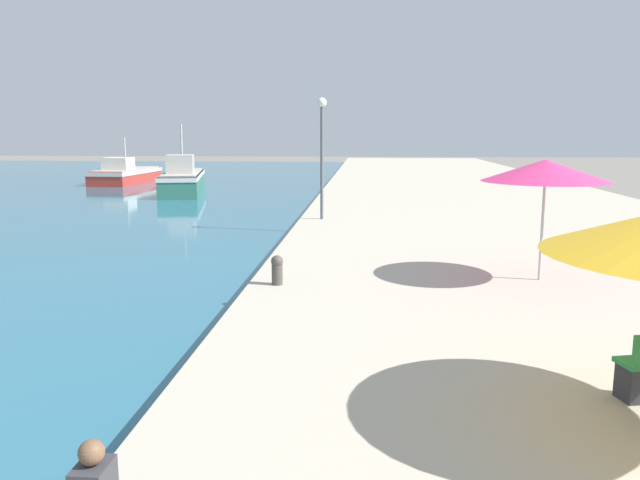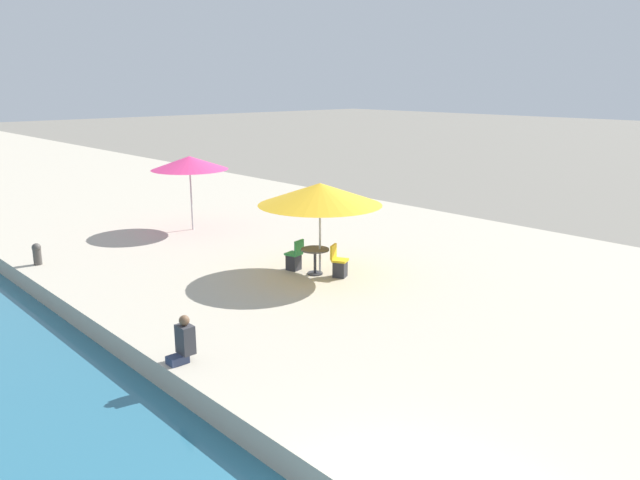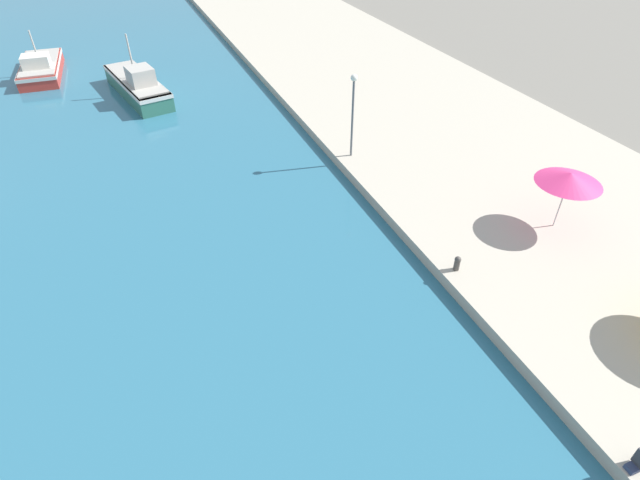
% 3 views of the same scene
% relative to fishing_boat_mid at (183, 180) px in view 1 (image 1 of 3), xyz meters
% --- Properties ---
extents(quay_promenade, '(16.00, 90.00, 0.57)m').
position_rel_fishing_boat_mid_xyz_m(quay_promenade, '(17.05, -3.17, -0.61)').
color(quay_promenade, '#BCB29E').
rests_on(quay_promenade, ground_plane).
extents(fishing_boat_mid, '(4.01, 8.89, 4.31)m').
position_rel_fishing_boat_mid_xyz_m(fishing_boat_mid, '(0.00, 0.00, 0.00)').
color(fishing_boat_mid, '#33705B').
rests_on(fishing_boat_mid, water_basin).
extents(fishing_boat_far, '(3.14, 7.55, 3.41)m').
position_rel_fishing_boat_mid_xyz_m(fishing_boat_far, '(-6.62, 7.35, -0.17)').
color(fishing_boat_far, red).
rests_on(fishing_boat_far, water_basin).
extents(cafe_umbrella_white, '(2.78, 2.78, 2.71)m').
position_rel_fishing_boat_mid_xyz_m(cafe_umbrella_white, '(15.55, -24.44, 2.14)').
color(cafe_umbrella_white, '#B7B7B7').
rests_on(cafe_umbrella_white, quay_promenade).
extents(cafe_chair_right, '(0.49, 0.51, 0.91)m').
position_rel_fishing_boat_mid_xyz_m(cafe_chair_right, '(15.02, -30.93, -0.00)').
color(cafe_chair_right, '#2D2D33').
rests_on(cafe_chair_right, quay_promenade).
extents(mooring_bollard, '(0.26, 0.26, 0.65)m').
position_rel_fishing_boat_mid_xyz_m(mooring_bollard, '(9.70, -25.34, 0.02)').
color(mooring_bollard, '#4C4742').
rests_on(mooring_bollard, quay_promenade).
extents(lamppost, '(0.36, 0.36, 4.56)m').
position_rel_fishing_boat_mid_xyz_m(lamppost, '(9.90, -14.88, 2.77)').
color(lamppost, '#565B60').
rests_on(lamppost, quay_promenade).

